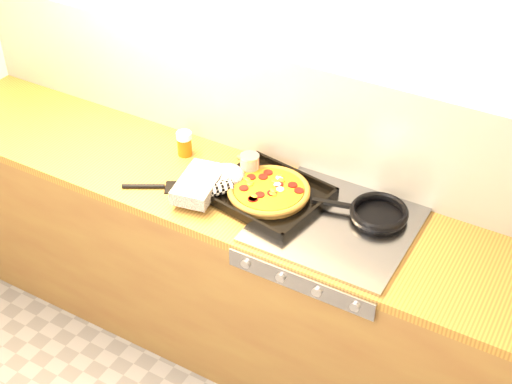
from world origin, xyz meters
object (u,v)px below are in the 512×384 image
Objects in this scene: tomato_can at (250,167)px; pizza_on_tray at (250,189)px; frying_pan at (378,213)px; juice_glass at (184,143)px.

pizza_on_tray is at bearing -58.81° from tomato_can.
frying_pan is at bearing 13.54° from pizza_on_tray.
frying_pan is 3.45× the size of tomato_can.
frying_pan is 0.93m from juice_glass.
juice_glass is (-0.93, 0.01, 0.02)m from frying_pan.
pizza_on_tray is 0.44m from juice_glass.
juice_glass is at bearing 162.66° from pizza_on_tray.
pizza_on_tray is 5.18× the size of tomato_can.
pizza_on_tray is at bearing -166.46° from frying_pan.
tomato_can reaches higher than pizza_on_tray.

